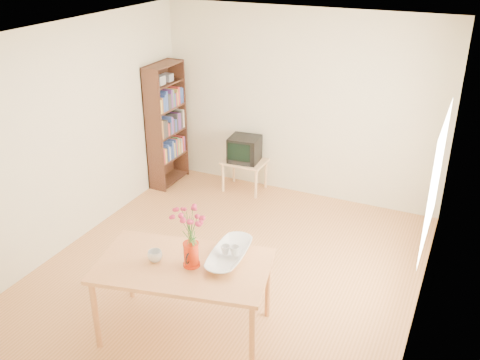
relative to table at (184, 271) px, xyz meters
The scene contains 11 objects.
room 1.22m from the table, 91.67° to the left, with size 4.50×4.50×4.50m.
table is the anchor object (origin of this frame).
tv_stand 3.12m from the table, 104.14° to the left, with size 0.60×0.45×0.46m.
bookshelf 3.39m from the table, 124.29° to the left, with size 0.28×0.70×1.80m.
pitcher 0.20m from the table, 11.16° to the left, with size 0.15×0.23×0.24m.
flowers 0.49m from the table, 10.32° to the left, with size 0.27×0.27×0.38m, color #C02D55, non-canonical shape.
mug 0.29m from the table, 166.09° to the right, with size 0.13×0.13×0.10m, color white.
bowl 0.51m from the table, 38.90° to the left, with size 0.46×0.46×0.43m, color white.
teacup_a 0.47m from the table, 42.55° to the left, with size 0.08×0.08×0.07m, color white.
teacup_b 0.53m from the table, 37.36° to the left, with size 0.08×0.08×0.07m, color white.
television 3.12m from the table, 104.09° to the left, with size 0.45×0.42×0.36m.
Camera 1 is at (2.21, -4.48, 3.47)m, focal length 40.00 mm.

